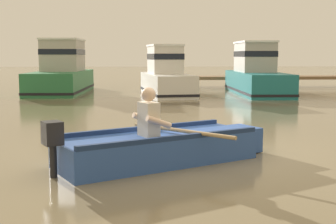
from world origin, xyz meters
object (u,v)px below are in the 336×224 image
Objects in this scene: moored_boat_green at (62,73)px; moored_boat_white at (166,76)px; rowboat_with_person at (161,147)px; moored_boat_teal at (256,74)px.

moored_boat_green is 1.18× the size of moored_boat_white.
moored_boat_white is (4.63, -1.51, -0.10)m from moored_boat_green.
rowboat_with_person is 0.59× the size of moored_boat_teal.
moored_boat_white is 0.84× the size of moored_boat_teal.
moored_boat_white reaches higher than rowboat_with_person.
moored_boat_green is at bearing 171.88° from moored_boat_teal.
moored_boat_teal is at bearing -8.12° from moored_boat_green.
moored_boat_green is (-3.77, 13.94, 0.63)m from rowboat_with_person.
moored_boat_teal is at bearing 69.23° from rowboat_with_person.
moored_boat_white is at bearing -18.06° from moored_boat_green.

